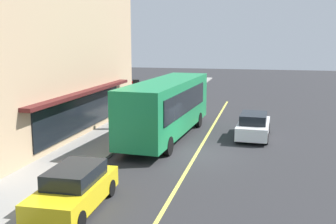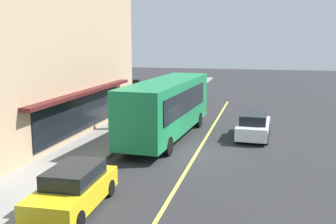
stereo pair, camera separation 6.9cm
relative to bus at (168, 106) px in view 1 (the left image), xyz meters
The scene contains 10 objects.
ground 4.20m from the bus, 141.83° to the right, with size 120.00×120.00×0.00m, color #28282B.
sidewalk 4.91m from the bus, 130.03° to the left, with size 80.00×3.10×0.15m, color gray.
lane_centre_stripe 4.20m from the bus, 141.83° to the right, with size 36.00×0.16×0.01m, color #D8D14C.
storefront_building 10.49m from the bus, 96.06° to the left, with size 18.65×10.04×11.56m.
bus is the anchor object (origin of this frame).
traffic_light 2.92m from the bus, 58.17° to the left, with size 0.30×0.52×3.20m.
car_yellow 10.91m from the bus, behind, with size 4.35×1.96×1.52m.
car_white 5.36m from the bus, 76.62° to the right, with size 4.37×2.00×1.52m.
pedestrian_mid_block 3.81m from the bus, 74.57° to the left, with size 0.34×0.34×1.55m.
pedestrian_waiting 9.05m from the bus, 23.50° to the left, with size 0.34×0.34×1.77m.
Camera 1 is at (-20.10, -3.21, 5.94)m, focal length 42.80 mm.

